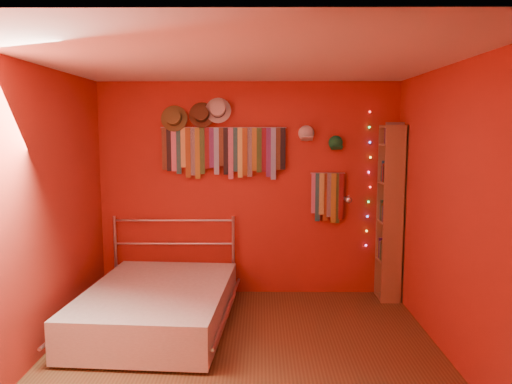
{
  "coord_description": "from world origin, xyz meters",
  "views": [
    {
      "loc": [
        0.14,
        -4.08,
        1.96
      ],
      "look_at": [
        0.09,
        0.9,
        1.33
      ],
      "focal_mm": 35.0,
      "sensor_mm": 36.0,
      "label": 1
    }
  ],
  "objects_px": {
    "reading_lamp": "(348,200)",
    "bookshelf": "(394,212)",
    "tie_rack": "(224,150)",
    "bed": "(158,306)"
  },
  "relations": [
    {
      "from": "tie_rack",
      "to": "bed",
      "type": "relative_size",
      "value": 0.72
    },
    {
      "from": "tie_rack",
      "to": "bookshelf",
      "type": "distance_m",
      "value": 2.07
    },
    {
      "from": "tie_rack",
      "to": "bed",
      "type": "xyz_separation_m",
      "value": [
        -0.59,
        -1.02,
        -1.5
      ]
    },
    {
      "from": "tie_rack",
      "to": "bed",
      "type": "distance_m",
      "value": 1.91
    },
    {
      "from": "bookshelf",
      "to": "bed",
      "type": "distance_m",
      "value": 2.79
    },
    {
      "from": "reading_lamp",
      "to": "bookshelf",
      "type": "bearing_deg",
      "value": 3.16
    },
    {
      "from": "bookshelf",
      "to": "tie_rack",
      "type": "bearing_deg",
      "value": 175.44
    },
    {
      "from": "tie_rack",
      "to": "bookshelf",
      "type": "relative_size",
      "value": 0.72
    },
    {
      "from": "reading_lamp",
      "to": "bookshelf",
      "type": "height_order",
      "value": "bookshelf"
    },
    {
      "from": "reading_lamp",
      "to": "bookshelf",
      "type": "relative_size",
      "value": 0.16
    }
  ]
}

